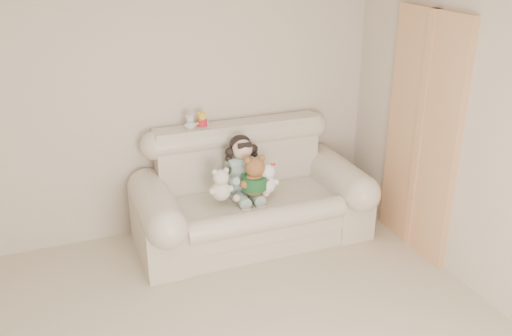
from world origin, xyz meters
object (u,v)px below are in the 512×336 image
Objects in this scene: seated_child at (242,166)px; cream_teddy at (221,182)px; white_cat at (267,175)px; brown_teddy at (255,172)px; sofa at (252,188)px.

seated_child is 1.67× the size of cream_teddy.
seated_child is at bearing 112.09° from white_cat.
brown_teddy is 1.26× the size of cream_teddy.
cream_teddy is (-0.26, -0.18, -0.04)m from seated_child.
sofa is 0.22m from seated_child.
cream_teddy is at bearing -151.70° from seated_child.
cream_teddy is at bearing -162.89° from sofa.
white_cat is (0.12, -0.00, -0.05)m from brown_teddy.
seated_child is 0.32m from cream_teddy.
seated_child reaches higher than brown_teddy.
seated_child is at bearing 85.71° from brown_teddy.
white_cat is at bearing -57.11° from seated_child.
sofa is 0.22m from white_cat.
brown_teddy is (0.04, -0.20, 0.01)m from seated_child.
brown_teddy is at bearing -83.47° from seated_child.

